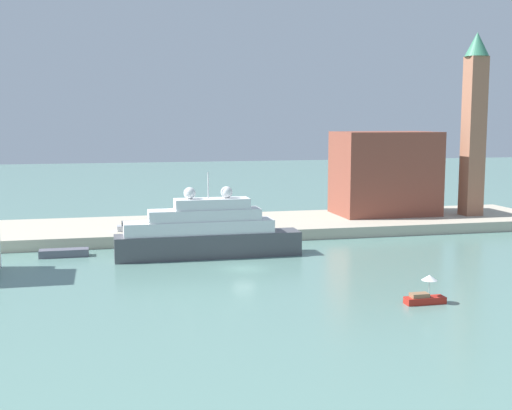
{
  "coord_description": "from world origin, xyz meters",
  "views": [
    {
      "loc": [
        -15.81,
        -74.3,
        17.28
      ],
      "look_at": [
        2.83,
        6.0,
        6.69
      ],
      "focal_mm": 46.66,
      "sensor_mm": 36.0,
      "label": 1
    }
  ],
  "objects_px": {
    "person_figure": "(171,222)",
    "mooring_bollard": "(221,229)",
    "large_yacht": "(206,233)",
    "harbor_building": "(385,173)",
    "work_barge": "(64,253)",
    "bell_tower": "(474,119)",
    "small_motorboat": "(425,294)",
    "parked_car": "(132,227)"
  },
  "relations": [
    {
      "from": "person_figure",
      "to": "mooring_bollard",
      "type": "distance_m",
      "value": 7.99
    },
    {
      "from": "large_yacht",
      "to": "harbor_building",
      "type": "xyz_separation_m",
      "value": [
        33.17,
        20.35,
        5.44
      ]
    },
    {
      "from": "work_barge",
      "to": "bell_tower",
      "type": "xyz_separation_m",
      "value": [
        64.27,
        11.83,
        17.0
      ]
    },
    {
      "from": "work_barge",
      "to": "mooring_bollard",
      "type": "relative_size",
      "value": 9.83
    },
    {
      "from": "work_barge",
      "to": "mooring_bollard",
      "type": "distance_m",
      "value": 21.97
    },
    {
      "from": "harbor_building",
      "to": "mooring_bollard",
      "type": "xyz_separation_m",
      "value": [
        -29.54,
        -10.81,
        -6.54
      ]
    },
    {
      "from": "bell_tower",
      "to": "mooring_bollard",
      "type": "xyz_separation_m",
      "value": [
        -43.0,
        -6.5,
        -15.55
      ]
    },
    {
      "from": "small_motorboat",
      "to": "person_figure",
      "type": "bearing_deg",
      "value": 116.27
    },
    {
      "from": "harbor_building",
      "to": "person_figure",
      "type": "distance_m",
      "value": 37.22
    },
    {
      "from": "mooring_bollard",
      "to": "harbor_building",
      "type": "bearing_deg",
      "value": 20.11
    },
    {
      "from": "small_motorboat",
      "to": "parked_car",
      "type": "distance_m",
      "value": 46.63
    },
    {
      "from": "large_yacht",
      "to": "work_barge",
      "type": "relative_size",
      "value": 3.85
    },
    {
      "from": "work_barge",
      "to": "small_motorboat",
      "type": "bearing_deg",
      "value": -41.38
    },
    {
      "from": "work_barge",
      "to": "parked_car",
      "type": "xyz_separation_m",
      "value": [
        8.87,
        8.63,
        1.71
      ]
    },
    {
      "from": "large_yacht",
      "to": "person_figure",
      "type": "distance_m",
      "value": 14.3
    },
    {
      "from": "work_barge",
      "to": "person_figure",
      "type": "height_order",
      "value": "person_figure"
    },
    {
      "from": "work_barge",
      "to": "harbor_building",
      "type": "height_order",
      "value": "harbor_building"
    },
    {
      "from": "parked_car",
      "to": "work_barge",
      "type": "bearing_deg",
      "value": -135.77
    },
    {
      "from": "large_yacht",
      "to": "small_motorboat",
      "type": "relative_size",
      "value": 6.05
    },
    {
      "from": "bell_tower",
      "to": "work_barge",
      "type": "bearing_deg",
      "value": -169.57
    },
    {
      "from": "large_yacht",
      "to": "person_figure",
      "type": "bearing_deg",
      "value": 102.07
    },
    {
      "from": "work_barge",
      "to": "parked_car",
      "type": "distance_m",
      "value": 12.49
    },
    {
      "from": "work_barge",
      "to": "mooring_bollard",
      "type": "height_order",
      "value": "mooring_bollard"
    },
    {
      "from": "small_motorboat",
      "to": "bell_tower",
      "type": "height_order",
      "value": "bell_tower"
    },
    {
      "from": "mooring_bollard",
      "to": "small_motorboat",
      "type": "bearing_deg",
      "value": -69.73
    },
    {
      "from": "large_yacht",
      "to": "work_barge",
      "type": "distance_m",
      "value": 18.3
    },
    {
      "from": "harbor_building",
      "to": "bell_tower",
      "type": "distance_m",
      "value": 16.76
    },
    {
      "from": "large_yacht",
      "to": "parked_car",
      "type": "distance_m",
      "value": 15.57
    },
    {
      "from": "work_barge",
      "to": "person_figure",
      "type": "distance_m",
      "value": 17.71
    },
    {
      "from": "small_motorboat",
      "to": "work_barge",
      "type": "relative_size",
      "value": 0.64
    },
    {
      "from": "large_yacht",
      "to": "mooring_bollard",
      "type": "xyz_separation_m",
      "value": [
        3.63,
        9.53,
        -1.11
      ]
    },
    {
      "from": "parked_car",
      "to": "mooring_bollard",
      "type": "relative_size",
      "value": 6.67
    },
    {
      "from": "harbor_building",
      "to": "bell_tower",
      "type": "bearing_deg",
      "value": -17.77
    },
    {
      "from": "work_barge",
      "to": "bell_tower",
      "type": "relative_size",
      "value": 0.21
    },
    {
      "from": "large_yacht",
      "to": "parked_car",
      "type": "xyz_separation_m",
      "value": [
        -8.76,
        12.84,
        -0.84
      ]
    },
    {
      "from": "bell_tower",
      "to": "mooring_bollard",
      "type": "bearing_deg",
      "value": -171.41
    },
    {
      "from": "large_yacht",
      "to": "bell_tower",
      "type": "relative_size",
      "value": 0.79
    },
    {
      "from": "parked_car",
      "to": "person_figure",
      "type": "xyz_separation_m",
      "value": [
        5.77,
        1.13,
        0.22
      ]
    },
    {
      "from": "mooring_bollard",
      "to": "parked_car",
      "type": "bearing_deg",
      "value": 165.08
    },
    {
      "from": "harbor_building",
      "to": "large_yacht",
      "type": "bearing_deg",
      "value": -148.48
    },
    {
      "from": "large_yacht",
      "to": "mooring_bollard",
      "type": "height_order",
      "value": "large_yacht"
    },
    {
      "from": "person_figure",
      "to": "mooring_bollard",
      "type": "xyz_separation_m",
      "value": [
        6.62,
        -4.44,
        -0.49
      ]
    }
  ]
}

